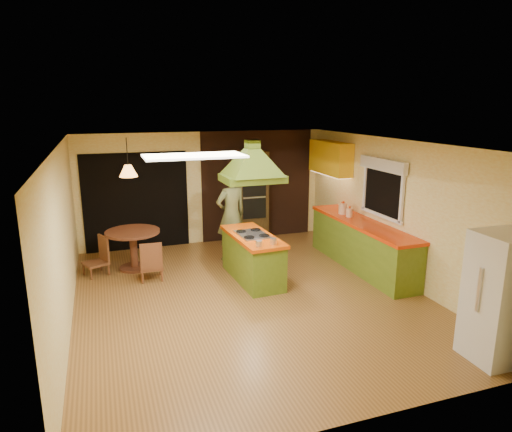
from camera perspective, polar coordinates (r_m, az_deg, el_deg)
name	(u,v)px	position (r m, az deg, el deg)	size (l,w,h in m)	color
ground	(250,296)	(7.65, -0.72, -10.00)	(6.50, 6.50, 0.00)	olive
room_walls	(250,223)	(7.23, -0.75, -0.91)	(5.50, 6.50, 6.50)	#FCF2B4
ceiling_plane	(250,144)	(7.02, -0.78, 9.00)	(6.50, 6.50, 0.00)	silver
brick_panel	(257,185)	(10.62, 0.18, 3.89)	(2.64, 0.03, 2.50)	#381E14
nook_opening	(136,202)	(10.11, -14.72, 1.75)	(2.20, 0.03, 2.10)	black
right_counter	(361,245)	(9.00, 13.03, -3.51)	(0.62, 3.05, 0.92)	olive
upper_cabinets	(330,158)	(10.11, 9.28, 7.21)	(0.34, 1.40, 0.70)	yellow
window_right	(383,178)	(8.67, 15.59, 4.59)	(0.12, 1.35, 1.06)	black
fluor_panel	(194,156)	(5.58, -7.72, 7.44)	(1.20, 0.60, 0.03)	white
kitchen_island	(253,257)	(8.20, -0.43, -5.13)	(0.76, 1.70, 0.86)	olive
range_hood	(252,155)	(7.79, -0.46, 7.65)	(1.04, 0.76, 0.79)	#59761D
man	(231,215)	(9.12, -3.11, 0.14)	(0.68, 0.45, 1.86)	#50542C
refrigerator	(501,298)	(6.35, 28.26, -8.98)	(0.67, 0.63, 1.63)	silver
wall_oven	(250,197)	(10.31, -0.73, 2.38)	(0.70, 0.62, 2.07)	#473316
dining_table	(133,242)	(8.98, -15.10, -3.18)	(1.02, 1.02, 0.76)	brown
chair_left	(95,256)	(8.93, -19.48, -4.79)	(0.40, 0.40, 0.72)	brown
chair_near	(151,260)	(8.43, -13.00, -5.38)	(0.40, 0.40, 0.73)	brown
pendant_lamp	(128,171)	(8.69, -15.67, 5.46)	(0.33, 0.33, 0.22)	#FF9E3F
canister_large	(343,209)	(9.37, 10.85, 0.91)	(0.15, 0.15, 0.22)	beige
canister_medium	(342,209)	(9.40, 10.73, 0.90)	(0.15, 0.15, 0.20)	#FFF3CD
canister_small	(349,212)	(9.17, 11.59, 0.44)	(0.13, 0.13, 0.17)	#F7E6C7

